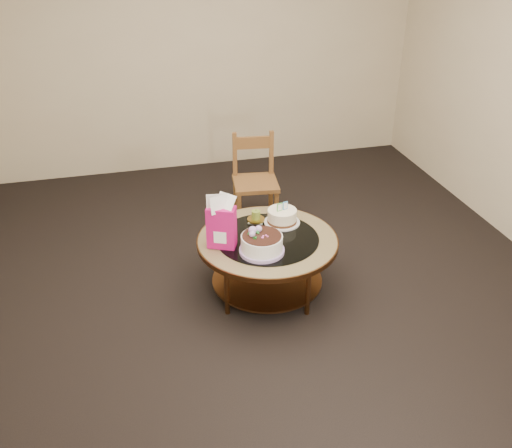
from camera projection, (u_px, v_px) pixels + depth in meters
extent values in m
plane|color=black|center=(267.00, 290.00, 4.32)|extent=(5.00, 5.00, 0.00)
cube|color=beige|center=(203.00, 45.00, 5.79)|extent=(4.50, 0.02, 2.60)
cube|color=beige|center=(511.00, 425.00, 1.57)|extent=(4.50, 0.02, 2.60)
cylinder|color=brown|center=(303.00, 247.00, 4.46)|extent=(0.04, 0.04, 0.42)
cylinder|color=brown|center=(231.00, 246.00, 4.46)|extent=(0.04, 0.04, 0.42)
cylinder|color=brown|center=(227.00, 289.00, 3.97)|extent=(0.04, 0.04, 0.42)
cylinder|color=brown|center=(308.00, 290.00, 3.96)|extent=(0.04, 0.04, 0.42)
cylinder|color=brown|center=(267.00, 279.00, 4.27)|extent=(0.82, 0.82, 0.02)
cylinder|color=brown|center=(267.00, 241.00, 4.10)|extent=(1.02, 1.02, 0.04)
cylinder|color=olive|center=(268.00, 239.00, 4.10)|extent=(1.00, 1.00, 0.01)
cylinder|color=black|center=(268.00, 238.00, 4.09)|extent=(0.74, 0.74, 0.01)
cylinder|color=#B393D0|center=(262.00, 250.00, 3.92)|extent=(0.31, 0.31, 0.02)
cylinder|color=white|center=(262.00, 244.00, 3.89)|extent=(0.29, 0.29, 0.13)
cylinder|color=black|center=(262.00, 236.00, 3.86)|extent=(0.27, 0.27, 0.01)
sphere|color=#B393D0|center=(252.00, 230.00, 3.88)|extent=(0.06, 0.06, 0.06)
sphere|color=#B393D0|center=(259.00, 229.00, 3.90)|extent=(0.05, 0.05, 0.05)
sphere|color=#B393D0|center=(252.00, 234.00, 3.84)|extent=(0.04, 0.04, 0.04)
cone|color=#1C6B21|center=(258.00, 233.00, 3.88)|extent=(0.03, 0.04, 0.03)
cone|color=#1C6B21|center=(249.00, 234.00, 3.87)|extent=(0.04, 0.04, 0.03)
cone|color=#1C6B21|center=(261.00, 229.00, 3.93)|extent=(0.04, 0.04, 0.03)
cone|color=#1C6B21|center=(256.00, 237.00, 3.83)|extent=(0.04, 0.04, 0.03)
cylinder|color=silver|center=(282.00, 222.00, 4.28)|extent=(0.27, 0.27, 0.01)
cylinder|color=#492715|center=(282.00, 221.00, 4.27)|extent=(0.22, 0.22, 0.02)
cylinder|color=#F5EECB|center=(282.00, 215.00, 4.25)|extent=(0.22, 0.22, 0.08)
cube|color=#51B54D|center=(280.00, 207.00, 4.20)|extent=(0.04, 0.02, 0.06)
cube|color=white|center=(280.00, 207.00, 4.20)|extent=(0.03, 0.02, 0.05)
cube|color=#3E90D5|center=(285.00, 205.00, 4.23)|extent=(0.04, 0.02, 0.06)
cube|color=white|center=(285.00, 205.00, 4.23)|extent=(0.03, 0.02, 0.05)
cube|color=#DB1482|center=(222.00, 227.00, 3.92)|extent=(0.22, 0.18, 0.30)
cube|color=white|center=(222.00, 234.00, 3.95)|extent=(0.13, 0.14, 0.09)
cube|color=tan|center=(256.00, 221.00, 4.30)|extent=(0.14, 0.14, 0.01)
cylinder|color=gold|center=(256.00, 219.00, 4.30)|extent=(0.13, 0.13, 0.01)
cylinder|color=olive|center=(256.00, 215.00, 4.28)|extent=(0.07, 0.07, 0.07)
cylinder|color=black|center=(256.00, 210.00, 4.26)|extent=(0.00, 0.00, 0.01)
cube|color=brown|center=(255.00, 183.00, 5.00)|extent=(0.43, 0.43, 0.04)
cube|color=brown|center=(239.00, 214.00, 4.95)|extent=(0.04, 0.04, 0.41)
cube|color=brown|center=(276.00, 211.00, 4.98)|extent=(0.04, 0.04, 0.41)
cube|color=brown|center=(236.00, 197.00, 5.23)|extent=(0.04, 0.04, 0.41)
cube|color=brown|center=(271.00, 195.00, 5.26)|extent=(0.04, 0.04, 0.41)
cube|color=brown|center=(235.00, 155.00, 5.03)|extent=(0.04, 0.04, 0.42)
cube|color=brown|center=(271.00, 153.00, 5.06)|extent=(0.04, 0.04, 0.42)
cube|color=brown|center=(253.00, 143.00, 4.99)|extent=(0.33, 0.07, 0.11)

